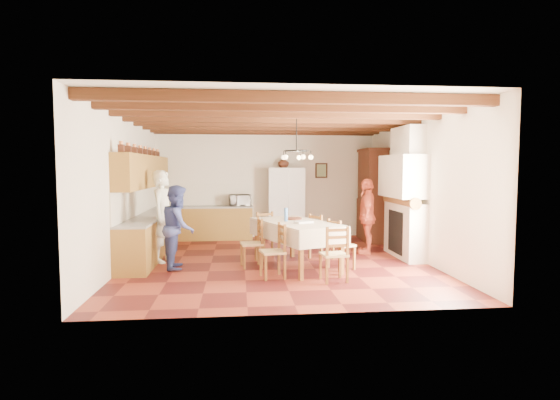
% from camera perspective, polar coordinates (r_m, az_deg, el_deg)
% --- Properties ---
extents(floor, '(6.00, 6.50, 0.02)m').
position_cam_1_polar(floor, '(9.08, -0.45, -8.10)').
color(floor, '#461211').
rests_on(floor, ground).
extents(ceiling, '(6.00, 6.50, 0.02)m').
position_cam_1_polar(ceiling, '(8.94, -0.46, 11.18)').
color(ceiling, silver).
rests_on(ceiling, ground).
extents(wall_back, '(6.00, 0.02, 3.00)m').
position_cam_1_polar(wall_back, '(12.13, -1.83, 2.21)').
color(wall_back, beige).
rests_on(wall_back, ground).
extents(wall_front, '(6.00, 0.02, 3.00)m').
position_cam_1_polar(wall_front, '(5.65, 2.51, -0.16)').
color(wall_front, beige).
rests_on(wall_front, ground).
extents(wall_left, '(0.02, 6.50, 3.00)m').
position_cam_1_polar(wall_left, '(9.12, -19.65, 1.28)').
color(wall_left, beige).
rests_on(wall_left, ground).
extents(wall_right, '(0.02, 6.50, 3.00)m').
position_cam_1_polar(wall_right, '(9.63, 17.69, 1.48)').
color(wall_right, beige).
rests_on(wall_right, ground).
extents(ceiling_beams, '(6.00, 6.30, 0.16)m').
position_cam_1_polar(ceiling_beams, '(8.92, -0.46, 10.54)').
color(ceiling_beams, '#361D0D').
rests_on(ceiling_beams, ground).
extents(lower_cabinets_left, '(0.60, 4.30, 0.86)m').
position_cam_1_polar(lower_cabinets_left, '(10.18, -16.36, -4.41)').
color(lower_cabinets_left, brown).
rests_on(lower_cabinets_left, ground).
extents(lower_cabinets_back, '(2.30, 0.60, 0.86)m').
position_cam_1_polar(lower_cabinets_back, '(11.91, -9.20, -3.05)').
color(lower_cabinets_back, brown).
rests_on(lower_cabinets_back, ground).
extents(countertop_left, '(0.62, 4.30, 0.04)m').
position_cam_1_polar(countertop_left, '(10.12, -16.42, -1.89)').
color(countertop_left, gray).
rests_on(countertop_left, lower_cabinets_left).
extents(countertop_back, '(2.34, 0.62, 0.04)m').
position_cam_1_polar(countertop_back, '(11.86, -9.22, -0.89)').
color(countertop_back, gray).
rests_on(countertop_back, lower_cabinets_back).
extents(backsplash_left, '(0.03, 4.30, 0.60)m').
position_cam_1_polar(backsplash_left, '(10.15, -18.04, -0.09)').
color(backsplash_left, silver).
rests_on(backsplash_left, ground).
extents(backsplash_back, '(2.30, 0.03, 0.60)m').
position_cam_1_polar(backsplash_back, '(12.12, -9.16, 0.74)').
color(backsplash_back, silver).
rests_on(backsplash_back, ground).
extents(upper_cabinets, '(0.35, 4.20, 0.70)m').
position_cam_1_polar(upper_cabinets, '(10.09, -17.23, 3.59)').
color(upper_cabinets, brown).
rests_on(upper_cabinets, ground).
extents(fireplace, '(0.56, 1.60, 2.80)m').
position_cam_1_polar(fireplace, '(9.71, 15.64, 0.95)').
color(fireplace, beige).
rests_on(fireplace, ground).
extents(wall_picture, '(0.34, 0.03, 0.42)m').
position_cam_1_polar(wall_picture, '(12.29, 5.42, 3.86)').
color(wall_picture, '#321F14').
rests_on(wall_picture, ground).
extents(refrigerator, '(1.03, 0.87, 1.93)m').
position_cam_1_polar(refrigerator, '(11.97, 0.88, -0.38)').
color(refrigerator, white).
rests_on(refrigerator, floor).
extents(hutch, '(0.63, 1.36, 2.42)m').
position_cam_1_polar(hutch, '(11.76, 11.97, 0.65)').
color(hutch, '#3C1A0C').
rests_on(hutch, floor).
extents(dining_table, '(1.73, 2.29, 0.89)m').
position_cam_1_polar(dining_table, '(8.45, 2.13, -3.40)').
color(dining_table, '#ECE6CA').
rests_on(dining_table, floor).
extents(chandelier, '(0.47, 0.47, 0.03)m').
position_cam_1_polar(chandelier, '(8.38, 2.16, 6.42)').
color(chandelier, black).
rests_on(chandelier, ground).
extents(chair_left_near, '(0.47, 0.49, 0.96)m').
position_cam_1_polar(chair_left_near, '(7.70, -0.98, -6.63)').
color(chair_left_near, brown).
rests_on(chair_left_near, floor).
extents(chair_left_far, '(0.45, 0.47, 0.96)m').
position_cam_1_polar(chair_left_far, '(8.51, -3.74, -5.59)').
color(chair_left_far, brown).
rests_on(chair_left_far, floor).
extents(chair_right_near, '(0.54, 0.55, 0.96)m').
position_cam_1_polar(chair_right_near, '(8.44, 8.01, -5.71)').
color(chair_right_near, brown).
rests_on(chair_right_near, floor).
extents(chair_right_far, '(0.56, 0.57, 0.96)m').
position_cam_1_polar(chair_right_far, '(9.31, 5.43, -4.74)').
color(chair_right_far, brown).
rests_on(chair_right_far, floor).
extents(chair_end_near, '(0.47, 0.45, 0.96)m').
position_cam_1_polar(chair_end_near, '(7.52, 7.04, -6.92)').
color(chair_end_near, brown).
rests_on(chair_end_near, floor).
extents(chair_end_far, '(0.54, 0.53, 0.96)m').
position_cam_1_polar(chair_end_far, '(9.53, -1.55, -4.51)').
color(chair_end_far, brown).
rests_on(chair_end_far, floor).
extents(person_man, '(0.65, 0.79, 1.88)m').
position_cam_1_polar(person_man, '(9.22, -14.93, -2.06)').
color(person_man, white).
rests_on(person_man, floor).
extents(person_woman_blue, '(0.64, 0.81, 1.60)m').
position_cam_1_polar(person_woman_blue, '(8.60, -13.15, -3.43)').
color(person_woman_blue, '#3B468A').
rests_on(person_woman_blue, floor).
extents(person_woman_red, '(0.70, 1.07, 1.69)m').
position_cam_1_polar(person_woman_red, '(9.99, 11.29, -2.08)').
color(person_woman_red, '#C4492F').
rests_on(person_woman_red, floor).
extents(microwave, '(0.61, 0.47, 0.30)m').
position_cam_1_polar(microwave, '(11.82, -5.26, -0.03)').
color(microwave, silver).
rests_on(microwave, countertop_back).
extents(fridge_vase, '(0.33, 0.33, 0.30)m').
position_cam_1_polar(fridge_vase, '(11.92, 0.47, 4.96)').
color(fridge_vase, '#3C1A0C').
rests_on(fridge_vase, refrigerator).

